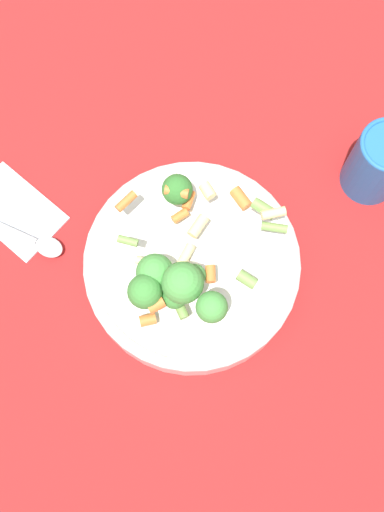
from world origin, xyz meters
TOP-DOWN VIEW (x-y plane):
  - ground_plane at (0.00, 0.00)m, footprint 3.00×3.00m
  - bowl at (0.00, 0.00)m, footprint 0.26×0.26m
  - pasta_salad at (-0.00, -0.03)m, footprint 0.19×0.20m
  - cup at (0.15, 0.22)m, footprint 0.07×0.07m
  - napkin at (-0.24, -0.03)m, footprint 0.14×0.11m
  - spoon at (-0.22, -0.06)m, footprint 0.19×0.03m

SIDE VIEW (x-z plane):
  - ground_plane at x=0.00m, z-range 0.00..0.00m
  - napkin at x=-0.24m, z-range 0.00..0.01m
  - spoon at x=-0.22m, z-range 0.01..0.02m
  - bowl at x=0.00m, z-range 0.00..0.05m
  - cup at x=0.15m, z-range 0.00..0.10m
  - pasta_salad at x=0.00m, z-range 0.05..0.14m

